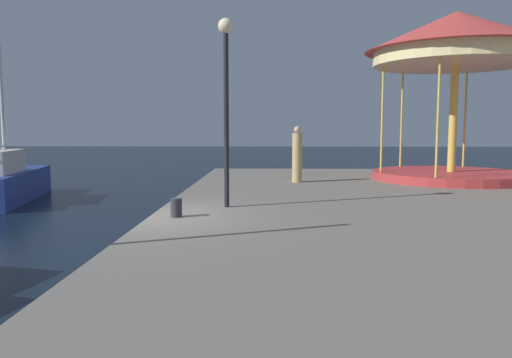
{
  "coord_description": "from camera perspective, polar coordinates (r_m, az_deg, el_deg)",
  "views": [
    {
      "loc": [
        2.6,
        -10.42,
        2.69
      ],
      "look_at": [
        2.15,
        3.94,
        1.19
      ],
      "focal_mm": 34.73,
      "sensor_mm": 36.0,
      "label": 1
    }
  ],
  "objects": [
    {
      "name": "ground_plane",
      "position": [
        11.07,
        -11.99,
        -8.24
      ],
      "size": [
        120.0,
        120.0,
        0.0
      ],
      "primitive_type": "plane",
      "color": "black"
    },
    {
      "name": "sailboat_blue",
      "position": [
        20.2,
        -27.37,
        -0.27
      ],
      "size": [
        3.14,
        6.14,
        5.71
      ],
      "color": "navy",
      "rests_on": "ground"
    },
    {
      "name": "lamp_post_mid_promenade",
      "position": [
        11.75,
        -3.47,
        11.35
      ],
      "size": [
        0.36,
        0.36,
        4.39
      ],
      "color": "black",
      "rests_on": "quay_dock"
    },
    {
      "name": "person_by_the_water",
      "position": [
        17.15,
        4.76,
        2.66
      ],
      "size": [
        0.34,
        0.34,
        1.93
      ],
      "color": "tan",
      "rests_on": "quay_dock"
    },
    {
      "name": "quay_dock",
      "position": [
        11.45,
        23.24,
        -6.07
      ],
      "size": [
        13.54,
        24.66,
        0.8
      ],
      "primitive_type": "cube",
      "color": "slate",
      "rests_on": "ground"
    },
    {
      "name": "carousel",
      "position": [
        19.36,
        22.02,
        13.22
      ],
      "size": [
        6.35,
        6.35,
        5.95
      ],
      "color": "#B23333",
      "rests_on": "quay_dock"
    },
    {
      "name": "bollard_south",
      "position": [
        10.62,
        -9.16,
        -3.27
      ],
      "size": [
        0.24,
        0.24,
        0.4
      ],
      "primitive_type": "cylinder",
      "color": "#2D2D33",
      "rests_on": "quay_dock"
    }
  ]
}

